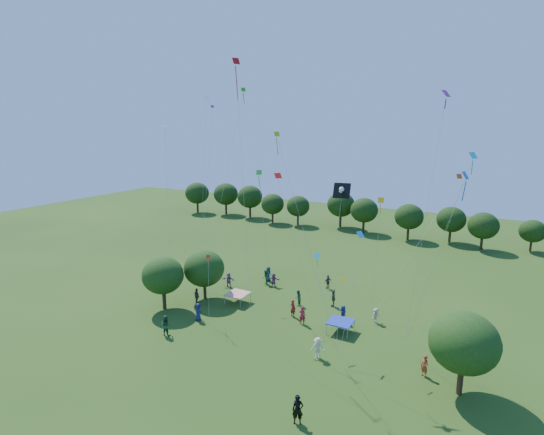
{
  "coord_description": "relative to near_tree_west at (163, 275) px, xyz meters",
  "views": [
    {
      "loc": [
        17.12,
        -17.48,
        18.77
      ],
      "look_at": [
        0.0,
        14.0,
        11.0
      ],
      "focal_mm": 28.0,
      "sensor_mm": 36.0,
      "label": 1
    }
  ],
  "objects": [
    {
      "name": "crowd_person_4",
      "position": [
        15.33,
        8.96,
        -2.79
      ],
      "size": [
        0.86,
        1.15,
        1.79
      ],
      "primitive_type": "imported",
      "rotation": [
        0.0,
        0.0,
        5.13
      ],
      "color": "#403833",
      "rests_on": "ground"
    },
    {
      "name": "small_kite_7",
      "position": [
        26.94,
        3.5,
        9.88
      ],
      "size": [
        4.18,
        1.25,
        15.58
      ],
      "color": "#0EB9D6"
    },
    {
      "name": "crowd_person_9",
      "position": [
        20.33,
        7.32,
        -2.92
      ],
      "size": [
        0.86,
        1.09,
        1.53
      ],
      "primitive_type": "imported",
      "rotation": [
        0.0,
        0.0,
        1.09
      ],
      "color": "#A69E85",
      "rests_on": "ground"
    },
    {
      "name": "ground",
      "position": [
        12.56,
        -13.52,
        -3.68
      ],
      "size": [
        160.0,
        160.0,
        0.0
      ],
      "primitive_type": "plane",
      "color": "#305118"
    },
    {
      "name": "small_kite_5",
      "position": [
        -2.04,
        11.02,
        10.6
      ],
      "size": [
        3.3,
        7.83,
        20.0
      ],
      "color": "#8F1771"
    },
    {
      "name": "crowd_person_5",
      "position": [
        7.05,
        11.03,
        -2.85
      ],
      "size": [
        1.61,
        0.75,
        1.66
      ],
      "primitive_type": "imported",
      "rotation": [
        0.0,
        0.0,
        3.27
      ],
      "color": "#94567A",
      "rests_on": "ground"
    },
    {
      "name": "small_kite_14",
      "position": [
        -1.8,
        10.06,
        12.57
      ],
      "size": [
        2.74,
        5.87,
        20.95
      ],
      "color": "silver"
    },
    {
      "name": "crowd_person_3",
      "position": [
        17.81,
        -1.29,
        -2.78
      ],
      "size": [
        1.29,
        0.88,
        1.81
      ],
      "primitive_type": "imported",
      "rotation": [
        0.0,
        0.0,
        0.33
      ],
      "color": "beige",
      "rests_on": "ground"
    },
    {
      "name": "crowd_person_1",
      "position": [
        25.98,
        0.14,
        -2.81
      ],
      "size": [
        0.77,
        0.71,
        1.74
      ],
      "primitive_type": "imported",
      "rotation": [
        0.0,
        0.0,
        5.68
      ],
      "color": "#9E371C",
      "rests_on": "ground"
    },
    {
      "name": "crowd_person_6",
      "position": [
        4.81,
        -0.48,
        -2.79
      ],
      "size": [
        0.62,
        0.95,
        1.78
      ],
      "primitive_type": "imported",
      "rotation": [
        0.0,
        0.0,
        1.75
      ],
      "color": "navy",
      "rests_on": "ground"
    },
    {
      "name": "near_tree_north",
      "position": [
        2.13,
        4.13,
        -0.15
      ],
      "size": [
        4.43,
        4.43,
        5.53
      ],
      "color": "#422B19",
      "rests_on": "ground"
    },
    {
      "name": "near_tree_east",
      "position": [
        28.55,
        -0.9,
        0.31
      ],
      "size": [
        4.79,
        4.79,
        6.16
      ],
      "color": "#422B19",
      "rests_on": "ground"
    },
    {
      "name": "crowd_person_10",
      "position": [
        13.0,
        13.45,
        -2.86
      ],
      "size": [
        0.91,
        1.04,
        1.64
      ],
      "primitive_type": "imported",
      "rotation": [
        0.0,
        0.0,
        4.1
      ],
      "color": "#453E37",
      "rests_on": "ground"
    },
    {
      "name": "crowd_person_12",
      "position": [
        17.45,
        5.93,
        -2.82
      ],
      "size": [
        0.52,
        0.88,
        1.73
      ],
      "primitive_type": "imported",
      "rotation": [
        0.0,
        0.0,
        1.51
      ],
      "color": "navy",
      "rests_on": "ground"
    },
    {
      "name": "crowd_person_14",
      "position": [
        4.11,
        -4.28,
        -2.72
      ],
      "size": [
        1.0,
        0.61,
        1.93
      ],
      "primitive_type": "imported",
      "rotation": [
        0.0,
        0.0,
        3.25
      ],
      "color": "#23522E",
      "rests_on": "ground"
    },
    {
      "name": "treeline",
      "position": [
        10.83,
        41.91,
        0.41
      ],
      "size": [
        88.01,
        8.77,
        6.77
      ],
      "color": "#422B19",
      "rests_on": "ground"
    },
    {
      "name": "small_kite_13",
      "position": [
        25.53,
        0.19,
        12.62
      ],
      "size": [
        2.28,
        3.78,
        19.75
      ],
      "color": "#941885"
    },
    {
      "name": "crowd_person_11",
      "position": [
        2.39,
        8.36,
        -2.81
      ],
      "size": [
        1.71,
        0.87,
        1.75
      ],
      "primitive_type": "imported",
      "rotation": [
        0.0,
        0.0,
        0.18
      ],
      "color": "#9C5B81",
      "rests_on": "ground"
    },
    {
      "name": "small_kite_9",
      "position": [
        24.6,
        13.95,
        7.12
      ],
      "size": [
        5.86,
        8.42,
        12.68
      ],
      "color": "#F24B0C"
    },
    {
      "name": "crowd_person_7",
      "position": [
        14.12,
        3.71,
        -2.78
      ],
      "size": [
        0.72,
        0.52,
        1.8
      ],
      "primitive_type": "imported",
      "rotation": [
        0.0,
        0.0,
        3.28
      ],
      "color": "maroon",
      "rests_on": "ground"
    },
    {
      "name": "small_kite_3",
      "position": [
        7.52,
        7.3,
        7.96
      ],
      "size": [
        1.99,
        5.16,
        13.04
      ],
      "color": "#1C9A23"
    },
    {
      "name": "small_kite_15",
      "position": [
        14.03,
        7.47,
        1.68
      ],
      "size": [
        1.31,
        1.52,
        4.76
      ],
      "color": "#0C99B6"
    },
    {
      "name": "small_kite_11",
      "position": [
        5.62,
        4.49,
        12.14
      ],
      "size": [
        5.47,
        0.72,
        21.04
      ],
      "color": "green"
    },
    {
      "name": "small_kite_0",
      "position": [
        6.36,
        -0.62,
        2.02
      ],
      "size": [
        0.84,
        1.17,
        5.63
      ],
      "color": "red"
    },
    {
      "name": "crowd_person_15",
      "position": [
        -4.0,
        3.59,
        -2.89
      ],
      "size": [
        0.59,
        1.08,
        1.58
      ],
      "primitive_type": "imported",
      "rotation": [
        0.0,
        0.0,
        1.44
      ],
      "color": "beige",
      "rests_on": "ground"
    },
    {
      "name": "small_kite_10",
      "position": [
        15.53,
        -1.52,
        9.85
      ],
      "size": [
        5.6,
        0.49,
        17.03
      ],
      "color": "#B2C611"
    },
    {
      "name": "tent_red_stripe",
      "position": [
        5.92,
        4.91,
        -2.64
      ],
      "size": [
        2.2,
        2.2,
        1.1
      ],
      "color": "#EF3D1C",
      "rests_on": "ground"
    },
    {
      "name": "tent_blue",
      "position": [
        17.94,
        3.86,
        -2.64
      ],
      "size": [
        2.2,
        2.2,
        1.1
      ],
      "color": "#1B31B1",
      "rests_on": "ground"
    },
    {
      "name": "small_kite_2",
      "position": [
        19.04,
        0.52,
        2.28
      ],
      "size": [
        0.72,
        2.57,
        5.39
      ],
      "color": "yellow"
    },
    {
      "name": "pirate_kite",
      "position": [
        19.05,
        -0.36,
        10.08
      ],
      "size": [
        1.39,
        1.91,
        13.17
      ],
      "color": "black"
    },
    {
      "name": "crowd_person_13",
      "position": [
        12.63,
        4.75,
        -2.79
      ],
      "size": [
        0.76,
        0.61,
        1.78
      ],
      "primitive_type": "imported",
      "rotation": [
        0.0,
        0.0,
        2.84
      ],
      "color": "maroon",
      "rests_on": "ground"
    },
    {
      "name": "small_kite_8",
      "position": [
        11.95,
        3.96,
        8.32
      ],
      "size": [
        3.83,
        1.17,
        13.17
      ],
      "color": "red"
    },
    {
      "name": "man_in_black",
      "position": [
        19.72,
        -9.24,
        -2.69
      ],
      "size": [
        0.88,
        0.75,
        1.99
      ],
      "primitive_type": "imported",
      "rotation": [
        0.0,
        0.0,
        0.45
      ],
      "color": "black",
      "rests_on": "ground"
    },
    {
      "name": "small_kite_1",
      "position": [
        20.17,
        7.23,
        6.48
      ],
      "size": [
        0.68,
        0.61,
        11.07
      ],
      "color": "#FFA80D"
    },
    {
      "name": "small_kite_6",
      "position": [
        -2.3,
        3.86,
        9.57
      ],
      "size": [
        1.96,
        2.43,
        17.56
      ],
      "color": "white"
    },
    {
      "name": "crowd_person_16",
      "position": [
        2.18,
        2.64,
        -2.81
      ],
      "size": [
        1.12,
        0.83,
        1.73
      ],
      "primitive_type": "imported",
      "rotation": [
        0.0,
        0.0,
        2.72
      ],
      "color": "#483D3A",
      "rests_on": "ground"
    },
    {
      "name": "red_high_kite",
      "position": [
        8.7,
        1.47,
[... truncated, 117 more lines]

